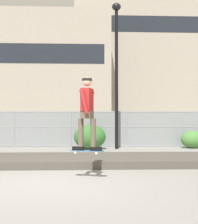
{
  "coord_description": "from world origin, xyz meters",
  "views": [
    {
      "loc": [
        0.74,
        -6.96,
        1.41
      ],
      "look_at": [
        1.25,
        4.65,
        1.7
      ],
      "focal_mm": 49.55,
      "sensor_mm": 36.0,
      "label": 1
    }
  ],
  "objects_px": {
    "skateboard": "(87,151)",
    "skater": "(87,109)",
    "street_lamp": "(116,58)",
    "parked_car_near": "(2,130)",
    "shrub_right": "(192,139)",
    "shrub_center": "(90,137)"
  },
  "relations": [
    {
      "from": "skater",
      "to": "shrub_center",
      "type": "xyz_separation_m",
      "value": [
        0.18,
        7.32,
        -1.08
      ]
    },
    {
      "from": "shrub_right",
      "to": "skateboard",
      "type": "bearing_deg",
      "value": -124.35
    },
    {
      "from": "street_lamp",
      "to": "parked_car_near",
      "type": "relative_size",
      "value": 1.58
    },
    {
      "from": "street_lamp",
      "to": "shrub_right",
      "type": "distance_m",
      "value": 5.46
    },
    {
      "from": "street_lamp",
      "to": "parked_car_near",
      "type": "height_order",
      "value": "street_lamp"
    },
    {
      "from": "skater",
      "to": "street_lamp",
      "type": "xyz_separation_m",
      "value": [
        1.46,
        7.44,
        2.71
      ]
    },
    {
      "from": "street_lamp",
      "to": "parked_car_near",
      "type": "xyz_separation_m",
      "value": [
        -6.32,
        3.16,
        -3.54
      ]
    },
    {
      "from": "skateboard",
      "to": "shrub_right",
      "type": "distance_m",
      "value": 9.27
    },
    {
      "from": "skater",
      "to": "shrub_right",
      "type": "height_order",
      "value": "skater"
    },
    {
      "from": "skater",
      "to": "street_lamp",
      "type": "bearing_deg",
      "value": 78.86
    },
    {
      "from": "shrub_center",
      "to": "skater",
      "type": "bearing_deg",
      "value": -91.37
    },
    {
      "from": "street_lamp",
      "to": "parked_car_near",
      "type": "bearing_deg",
      "value": 153.39
    },
    {
      "from": "skateboard",
      "to": "parked_car_near",
      "type": "bearing_deg",
      "value": 114.59
    },
    {
      "from": "parked_car_near",
      "to": "shrub_center",
      "type": "height_order",
      "value": "parked_car_near"
    },
    {
      "from": "skateboard",
      "to": "skater",
      "type": "xyz_separation_m",
      "value": [
        -0.0,
        -0.0,
        1.0
      ]
    },
    {
      "from": "parked_car_near",
      "to": "skater",
      "type": "bearing_deg",
      "value": -65.41
    },
    {
      "from": "street_lamp",
      "to": "shrub_right",
      "type": "bearing_deg",
      "value": 3.18
    },
    {
      "from": "skateboard",
      "to": "street_lamp",
      "type": "bearing_deg",
      "value": 78.86
    },
    {
      "from": "skater",
      "to": "shrub_center",
      "type": "bearing_deg",
      "value": 88.63
    },
    {
      "from": "skateboard",
      "to": "street_lamp",
      "type": "distance_m",
      "value": 8.45
    },
    {
      "from": "shrub_center",
      "to": "street_lamp",
      "type": "bearing_deg",
      "value": 5.53
    },
    {
      "from": "skateboard",
      "to": "shrub_right",
      "type": "bearing_deg",
      "value": 55.65
    }
  ]
}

